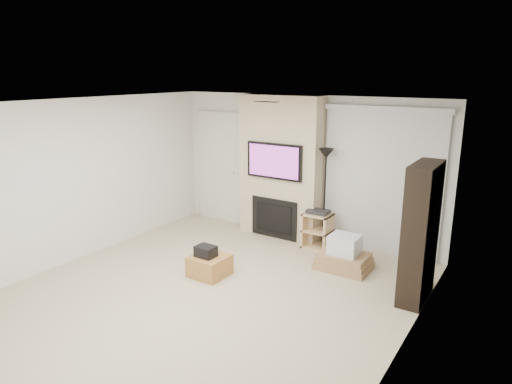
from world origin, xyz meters
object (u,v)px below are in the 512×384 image
Objects in this scene: av_stand at (317,228)px; bookshelf at (420,233)px; floor_lamp at (326,170)px; ottoman at (210,266)px; box_stack at (344,256)px.

bookshelf is at bearing -26.80° from av_stand.
floor_lamp is 0.93× the size of bookshelf.
bookshelf is (1.85, -0.93, 0.55)m from av_stand.
box_stack reaches higher than ottoman.
box_stack is 1.39m from bookshelf.
floor_lamp is at bearing 150.05° from bookshelf.
av_stand is at bearing 65.63° from ottoman.
av_stand is (-0.06, -0.09, -0.98)m from floor_lamp.
av_stand is at bearing -124.02° from floor_lamp.
bookshelf reaches higher than av_stand.
av_stand reaches higher than box_stack.
ottoman is 0.76× the size of av_stand.
box_stack is (0.71, -0.57, -0.15)m from av_stand.
bookshelf is (2.69, 0.91, 0.75)m from ottoman.
floor_lamp is 2.15× the size of box_stack.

